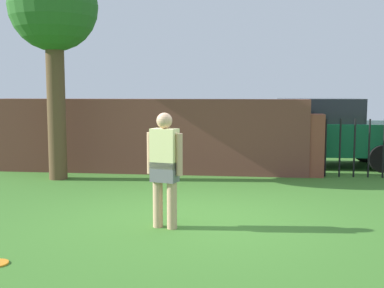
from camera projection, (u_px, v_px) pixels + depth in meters
The scene contains 6 objects.
ground_plane at pixel (193, 219), 7.33m from camera, with size 40.00×40.00×0.00m, color #3D7528.
brick_wall at pixel (150, 136), 11.34m from camera, with size 7.25×0.50×1.73m, color brown.
tree at pixel (53, 13), 10.26m from camera, with size 1.86×1.86×4.61m.
person at pixel (165, 165), 6.76m from camera, with size 0.52×0.31×1.62m.
fence_gate at pixel (362, 146), 10.78m from camera, with size 2.54×0.44×1.40m.
car at pixel (318, 132), 12.43m from camera, with size 4.23×1.98×1.72m.
Camera 1 is at (0.85, -7.11, 1.92)m, focal length 45.65 mm.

